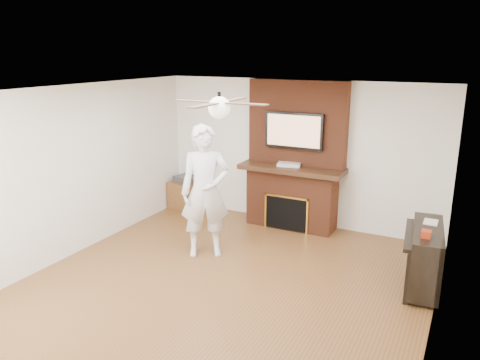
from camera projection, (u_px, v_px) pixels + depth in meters
The scene contains 12 objects.
room_shell at pixel (220, 196), 5.71m from camera, with size 5.36×5.86×2.86m.
fireplace at pixel (294, 170), 7.97m from camera, with size 1.78×0.64×2.50m.
tv at pixel (294, 131), 7.75m from camera, with size 1.00×0.08×0.60m.
ceiling_fan at pixel (219, 107), 5.42m from camera, with size 1.21×1.21×0.31m.
person at pixel (205, 192), 6.80m from camera, with size 0.72×0.48×1.96m, color silver.
side_table at pixel (187, 193), 9.03m from camera, with size 0.66×0.66×0.64m.
piano at pixel (425, 256), 5.97m from camera, with size 0.57×1.26×0.89m.
cable_box at pixel (289, 164), 7.88m from camera, with size 0.38×0.22×0.05m, color silver.
candle_orange at pixel (282, 225), 8.04m from camera, with size 0.07×0.07×0.12m, color orange.
candle_green at pixel (283, 225), 8.10m from camera, with size 0.07×0.07×0.08m, color #45722D.
candle_cream at pixel (293, 227), 8.01m from camera, with size 0.08×0.08×0.10m, color beige.
candle_blue at pixel (302, 230), 7.88m from camera, with size 0.06×0.06×0.09m, color teal.
Camera 1 is at (2.69, -4.75, 2.96)m, focal length 35.00 mm.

